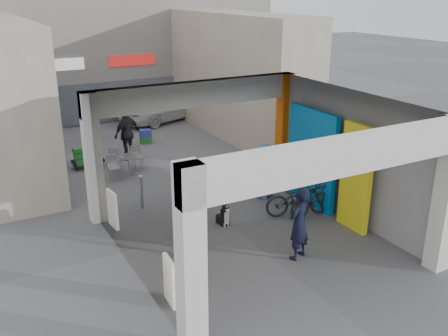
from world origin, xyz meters
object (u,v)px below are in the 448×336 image
border_collie (224,216)px  man_crates (127,134)px  white_van (162,106)px  produce_stand (88,159)px  bicycle_front (299,198)px  bicycle_rear (315,199)px  man_back_turned (196,213)px  man_elderly (265,171)px  cafe_set (124,165)px  man_with_dog (299,223)px

border_collie → man_crates: size_ratio=0.33×
white_van → produce_stand: bearing=115.5°
white_van → bicycle_front: bearing=157.2°
bicycle_front → bicycle_rear: bearing=-106.9°
man_back_turned → bicycle_rear: (3.70, 0.22, -0.50)m
produce_stand → man_elderly: (3.99, -5.14, 0.55)m
border_collie → white_van: bearing=69.4°
man_elderly → bicycle_rear: bearing=-97.1°
man_elderly → border_collie: bearing=-172.8°
cafe_set → man_back_turned: 5.99m
bicycle_front → produce_stand: bearing=48.8°
produce_stand → man_crates: man_crates is taller
man_crates → bicycle_rear: 7.69m
border_collie → man_elderly: 2.33m
man_with_dog → bicycle_rear: man_with_dog is taller
white_van → man_with_dog: bearing=151.7°
man_crates → white_van: (3.20, 4.60, -0.25)m
man_crates → border_collie: bearing=69.7°
cafe_set → man_elderly: size_ratio=0.83×
produce_stand → bicycle_rear: bicycle_rear is taller
man_elderly → man_crates: 5.84m
produce_stand → border_collie: 6.56m
cafe_set → man_back_turned: bearing=-91.2°
produce_stand → man_elderly: size_ratio=0.65×
bicycle_front → cafe_set: bearing=47.6°
produce_stand → bicycle_rear: (4.47, -6.93, 0.22)m
border_collie → bicycle_rear: (2.45, -0.68, 0.24)m
man_back_turned → bicycle_front: bearing=-26.1°
produce_stand → bicycle_front: 7.85m
cafe_set → produce_stand: 1.51m
border_collie → man_with_dog: man_with_dog is taller
cafe_set → man_crates: bearing=65.5°
border_collie → man_crates: 6.46m
produce_stand → border_collie: size_ratio=1.66×
man_with_dog → man_elderly: (1.28, 3.40, -0.05)m
produce_stand → man_back_turned: 7.23m
produce_stand → man_crates: (1.52, 0.15, 0.69)m
cafe_set → man_elderly: bearing=-51.8°
border_collie → man_back_turned: size_ratio=0.32×
man_back_turned → white_van: (3.94, 11.91, -0.27)m
bicycle_front → bicycle_rear: size_ratio=1.14×
cafe_set → white_van: (3.82, 5.96, 0.43)m
man_crates → bicycle_rear: size_ratio=1.17×
man_with_dog → man_back_turned: man_back_turned is taller
cafe_set → man_with_dog: (1.81, -7.33, 0.58)m
border_collie → man_with_dog: size_ratio=0.37×
cafe_set → man_with_dog: bearing=-76.1°
produce_stand → border_collie: produce_stand is taller
produce_stand → white_van: white_van is taller
produce_stand → border_collie: (2.02, -6.25, -0.02)m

